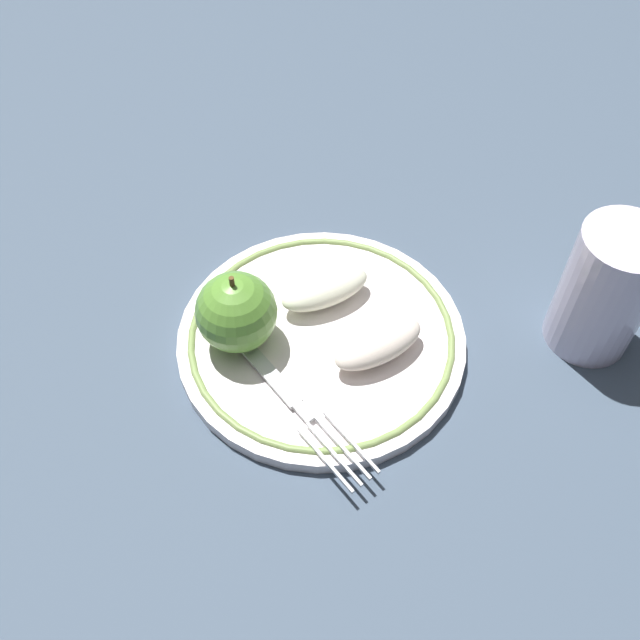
# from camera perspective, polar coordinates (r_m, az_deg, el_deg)

# --- Properties ---
(ground_plane) EXTENTS (2.00, 2.00, 0.00)m
(ground_plane) POSITION_cam_1_polar(r_m,az_deg,el_deg) (0.59, 0.81, -2.15)
(ground_plane) COLOR #3F4F61
(plate) EXTENTS (0.24, 0.24, 0.01)m
(plate) POSITION_cam_1_polar(r_m,az_deg,el_deg) (0.58, -0.00, -1.65)
(plate) COLOR white
(plate) RESTS_ON ground_plane
(apple_red_whole) EXTENTS (0.06, 0.06, 0.07)m
(apple_red_whole) POSITION_cam_1_polar(r_m,az_deg,el_deg) (0.56, -6.71, 0.63)
(apple_red_whole) COLOR #5B9435
(apple_red_whole) RESTS_ON plate
(apple_slice_front) EXTENTS (0.08, 0.07, 0.02)m
(apple_slice_front) POSITION_cam_1_polar(r_m,az_deg,el_deg) (0.56, 4.83, -1.59)
(apple_slice_front) COLOR #F2E0CE
(apple_slice_front) RESTS_ON plate
(apple_slice_back) EXTENTS (0.08, 0.08, 0.02)m
(apple_slice_back) POSITION_cam_1_polar(r_m,az_deg,el_deg) (0.59, 0.38, 2.53)
(apple_slice_back) COLOR #ECEDCF
(apple_slice_back) RESTS_ON plate
(fork) EXTENTS (0.10, 0.17, 0.00)m
(fork) POSITION_cam_1_polar(r_m,az_deg,el_deg) (0.55, -2.74, -5.75)
(fork) COLOR silver
(fork) RESTS_ON plate
(drinking_glass) EXTENTS (0.07, 0.07, 0.11)m
(drinking_glass) POSITION_cam_1_polar(r_m,az_deg,el_deg) (0.59, 21.88, 2.22)
(drinking_glass) COLOR silver
(drinking_glass) RESTS_ON ground_plane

